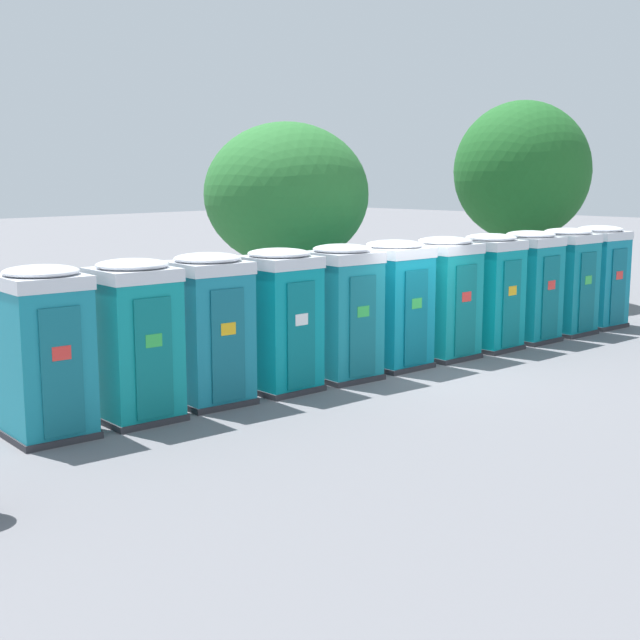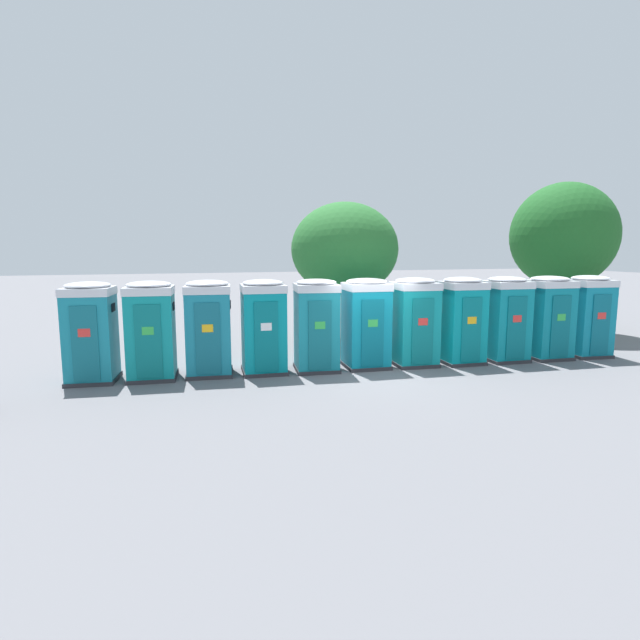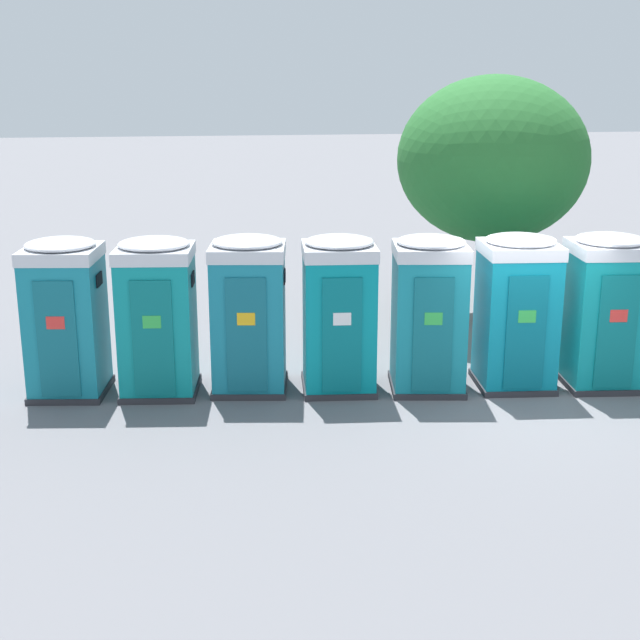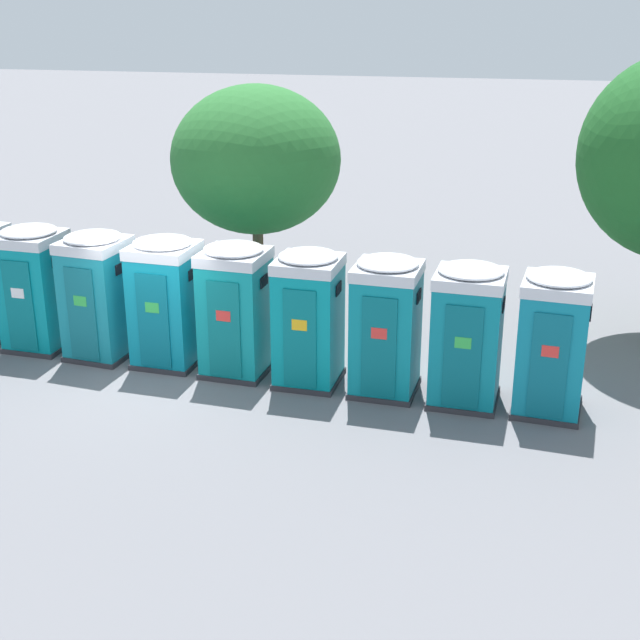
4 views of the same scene
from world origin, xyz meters
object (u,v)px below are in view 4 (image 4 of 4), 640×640
object	(u,v)px
portapotty_6	(236,309)
portapotty_10	(553,342)
portapotty_7	(308,317)
portapotty_5	(166,301)
portapotty_9	(467,334)
portapotty_3	(35,287)
portapotty_4	(98,295)
street_tree_1	(256,160)
portapotty_8	(386,325)

from	to	relation	value
portapotty_6	portapotty_10	size ratio (longest dim) A/B	1.00
portapotty_7	portapotty_6	bearing A→B (deg)	173.28
portapotty_5	portapotty_9	size ratio (longest dim) A/B	1.00
portapotty_3	portapotty_4	bearing A→B (deg)	-7.36
portapotty_6	street_tree_1	world-z (taller)	street_tree_1
portapotty_7	portapotty_8	distance (m)	1.45
portapotty_8	portapotty_10	world-z (taller)	same
portapotty_8	street_tree_1	size ratio (longest dim) A/B	0.51
portapotty_4	portapotty_10	distance (m)	8.70
portapotty_6	portapotty_7	world-z (taller)	same
portapotty_8	portapotty_10	size ratio (longest dim) A/B	1.00
portapotty_3	portapotty_9	xyz separation A→B (m)	(8.65, -0.85, -0.00)
portapotty_4	portapotty_8	xyz separation A→B (m)	(5.77, -0.52, 0.00)
portapotty_8	portapotty_4	bearing A→B (deg)	174.83
portapotty_4	portapotty_7	size ratio (longest dim) A/B	1.00
portapotty_7	portapotty_4	bearing A→B (deg)	174.65
portapotty_9	portapotty_10	size ratio (longest dim) A/B	1.00
portapotty_4	portapotty_6	xyz separation A→B (m)	(2.89, -0.24, -0.00)
portapotty_3	portapotty_6	bearing A→B (deg)	-5.56
portapotty_3	portapotty_10	distance (m)	10.15
portapotty_10	street_tree_1	world-z (taller)	street_tree_1
portapotty_6	portapotty_7	distance (m)	1.45
portapotty_6	portapotty_9	world-z (taller)	same
portapotty_3	portapotty_7	xyz separation A→B (m)	(5.77, -0.59, 0.00)
portapotty_3	portapotty_5	size ratio (longest dim) A/B	1.00
portapotty_5	street_tree_1	bearing A→B (deg)	78.63
portapotty_8	portapotty_9	xyz separation A→B (m)	(1.44, -0.15, -0.00)
portapotty_3	portapotty_7	bearing A→B (deg)	-5.85
portapotty_4	portapotty_6	bearing A→B (deg)	-4.67
portapotty_6	portapotty_8	bearing A→B (deg)	-5.68
portapotty_5	portapotty_8	bearing A→B (deg)	-5.94
portapotty_4	portapotty_6	world-z (taller)	same
portapotty_7	portapotty_10	world-z (taller)	same
portapotty_7	portapotty_5	bearing A→B (deg)	173.41
portapotty_3	portapotty_6	world-z (taller)	same
portapotty_6	portapotty_7	bearing A→B (deg)	-6.72
portapotty_8	portapotty_5	bearing A→B (deg)	174.06
portapotty_10	portapotty_4	bearing A→B (deg)	174.97
portapotty_5	portapotty_8	size ratio (longest dim) A/B	1.00
portapotty_3	portapotty_9	bearing A→B (deg)	-5.64
portapotty_5	portapotty_6	xyz separation A→B (m)	(1.44, -0.16, 0.00)
portapotty_9	street_tree_1	distance (m)	7.00
portapotty_7	portapotty_9	size ratio (longest dim) A/B	1.00
portapotty_5	portapotty_10	distance (m)	7.25
portapotty_6	portapotty_3	bearing A→B (deg)	174.44
portapotty_5	street_tree_1	size ratio (longest dim) A/B	0.51
portapotty_6	portapotty_8	distance (m)	2.90
portapotty_7	portapotty_8	bearing A→B (deg)	-4.64
portapotty_3	portapotty_8	size ratio (longest dim) A/B	1.00
street_tree_1	portapotty_8	bearing A→B (deg)	-50.57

